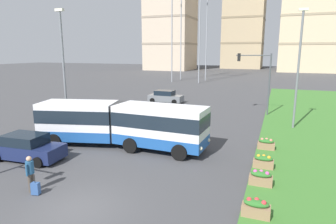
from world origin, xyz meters
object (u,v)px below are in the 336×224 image
Objects in this scene: pedestrian_crossing at (30,171)px; apartment_tower_westcentre at (245,7)px; flower_planter_3 at (266,144)px; apartment_tower_west at (171,6)px; streetlight_median at (299,65)px; articulated_bus at (121,123)px; car_navy_sedan at (27,148)px; rolling_suitcase at (36,188)px; streetlight_left at (64,67)px; apartment_tower_centre at (315,4)px; traffic_light_far_right at (259,73)px; flower_planter_0 at (256,208)px; flower_planter_1 at (261,178)px; car_grey_wagon at (166,97)px; flower_planter_2 at (263,162)px.

apartment_tower_westcentre reaches higher than pedestrian_crossing.
apartment_tower_westcentre is at bearing 97.77° from flower_planter_3.
apartment_tower_west is at bearing 114.53° from flower_planter_3.
articulated_bus is at bearing -140.00° from streetlight_median.
car_navy_sedan is at bearing -138.46° from streetlight_median.
articulated_bus is 5.98m from car_navy_sedan.
apartment_tower_westcentre is at bearing 92.17° from rolling_suitcase.
pedestrian_crossing is at bearing -59.16° from streetlight_left.
pedestrian_crossing is 0.04× the size of apartment_tower_centre.
traffic_light_far_right is 0.15× the size of apartment_tower_centre.
articulated_bus is 90.63m from apartment_tower_west.
traffic_light_far_right reaches higher than articulated_bus.
flower_planter_3 is at bearing -105.93° from streetlight_median.
streetlight_left is (-15.49, 7.64, 4.86)m from flower_planter_0.
car_grey_wagon is at bearing 122.52° from flower_planter_1.
apartment_tower_westcentre is (-13.82, 101.21, 22.93)m from flower_planter_3.
flower_planter_3 is 0.03× the size of apartment_tower_centre.
car_navy_sedan is 2.59× the size of pedestrian_crossing.
traffic_light_far_right is 80.21m from apartment_tower_west.
articulated_bus is at bearing 148.20° from flower_planter_0.
apartment_tower_centre is at bearing -28.01° from apartment_tower_westcentre.
apartment_tower_west reaches higher than flower_planter_2.
flower_planter_3 is at bearing 45.13° from pedestrian_crossing.
rolling_suitcase is 0.15× the size of traffic_light_far_right.
car_grey_wagon is at bearing 125.68° from flower_planter_2.
articulated_bus is 11.10m from flower_planter_0.
flower_planter_1 is 16.90m from streetlight_left.
pedestrian_crossing is 1.58× the size of flower_planter_0.
streetlight_left reaches higher than car_grey_wagon.
apartment_tower_west is 1.03× the size of apartment_tower_centre.
apartment_tower_centre is at bearing 76.39° from car_navy_sedan.
rolling_suitcase is at bearing -144.24° from flower_planter_2.
flower_planter_0 is 0.02× the size of apartment_tower_westcentre.
apartment_tower_west reaches higher than flower_planter_0.
articulated_bus is 10.93× the size of flower_planter_0.
traffic_light_far_right is (8.56, 21.47, 3.28)m from pedestrian_crossing.
pedestrian_crossing is 23.35m from traffic_light_far_right.
car_grey_wagon is at bearing -107.04° from apartment_tower_centre.
car_navy_sedan is at bearing 138.46° from pedestrian_crossing.
apartment_tower_centre reaches higher than rolling_suitcase.
articulated_bus is 0.28× the size of apartment_tower_centre.
pedestrian_crossing is 0.04× the size of apartment_tower_westcentre.
streetlight_median is at bearing 79.28° from flower_planter_2.
pedestrian_crossing is 97.37m from apartment_tower_west.
apartment_tower_west reaches higher than apartment_tower_centre.
flower_planter_0 is 2.95m from flower_planter_1.
apartment_tower_centre is at bearing 84.17° from flower_planter_1.
car_grey_wagon is at bearing 131.43° from flower_planter_3.
streetlight_median is at bearing -62.40° from apartment_tower_west.
streetlight_median is (1.90, 10.04, 4.94)m from flower_planter_2.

